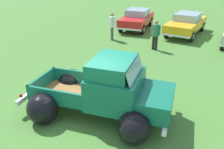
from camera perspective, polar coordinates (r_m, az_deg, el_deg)
ground_plane at (r=7.65m, az=-3.79°, el=-9.23°), size 80.00×80.00×0.00m
vintage_pickup_truck at (r=7.13m, az=-1.06°, el=-4.78°), size 4.94×3.57×1.96m
show_car_0 at (r=17.80m, az=6.11°, el=13.53°), size 2.61×4.45×1.43m
show_car_1 at (r=16.93m, az=17.78°, el=11.92°), size 1.89×4.60×1.43m
spectator_0 at (r=14.84m, az=0.02°, el=12.12°), size 0.46×0.51×1.71m
spectator_1 at (r=13.19m, az=10.64°, el=9.93°), size 0.53×0.35×1.67m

